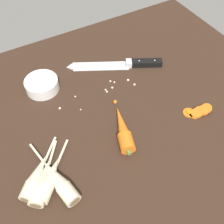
{
  "coord_description": "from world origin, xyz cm",
  "views": [
    {
      "loc": [
        -25.11,
        -46.93,
        65.75
      ],
      "look_at": [
        0.0,
        -2.0,
        1.5
      ],
      "focal_mm": 43.04,
      "sensor_mm": 36.0,
      "label": 1
    }
  ],
  "objects": [
    {
      "name": "prep_bowl",
      "position": [
        -14.85,
        19.1,
        2.15
      ],
      "size": [
        11.0,
        11.0,
        4.0
      ],
      "color": "white",
      "rests_on": "ground_plane"
    },
    {
      "name": "ground_plane",
      "position": [
        0.0,
        0.0,
        -2.0
      ],
      "size": [
        120.0,
        90.0,
        4.0
      ],
      "primitive_type": "cube",
      "color": "#332116"
    },
    {
      "name": "parsnip_mid_right",
      "position": [
        -22.87,
        -15.19,
        1.98
      ],
      "size": [
        6.52,
        21.83,
        4.0
      ],
      "color": "beige",
      "rests_on": "ground_plane"
    },
    {
      "name": "parsnip_mid_left",
      "position": [
        -24.66,
        -13.62,
        1.98
      ],
      "size": [
        14.54,
        15.14,
        4.0
      ],
      "color": "beige",
      "rests_on": "ground_plane"
    },
    {
      "name": "whole_carrot",
      "position": [
        -0.68,
        -9.64,
        2.1
      ],
      "size": [
        8.68,
        18.94,
        4.2
      ],
      "color": "orange",
      "rests_on": "ground_plane"
    },
    {
      "name": "carrot_slice_stray_near",
      "position": [
        21.38,
        -13.07,
        0.36
      ],
      "size": [
        3.78,
        3.78,
        0.7
      ],
      "color": "orange",
      "rests_on": "ground_plane"
    },
    {
      "name": "parsnip_back",
      "position": [
        -26.47,
        -13.5,
        1.98
      ],
      "size": [
        13.06,
        16.66,
        4.0
      ],
      "color": "beige",
      "rests_on": "ground_plane"
    },
    {
      "name": "chefs_knife",
      "position": [
        11.3,
        17.62,
        0.65
      ],
      "size": [
        32.46,
        18.75,
        4.18
      ],
      "color": "silver",
      "rests_on": "ground_plane"
    },
    {
      "name": "carrot_slice_stack",
      "position": [
        24.28,
        -14.7,
        0.84
      ],
      "size": [
        7.43,
        4.03,
        2.68
      ],
      "color": "orange",
      "rests_on": "ground_plane"
    },
    {
      "name": "mince_crumbs",
      "position": [
        4.06,
        8.36,
        0.37
      ],
      "size": [
        27.14,
        7.1,
        0.87
      ],
      "color": "beige",
      "rests_on": "ground_plane"
    },
    {
      "name": "parsnip_front",
      "position": [
        -27.45,
        -11.49,
        1.98
      ],
      "size": [
        14.78,
        15.73,
        4.0
      ],
      "color": "beige",
      "rests_on": "ground_plane"
    }
  ]
}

